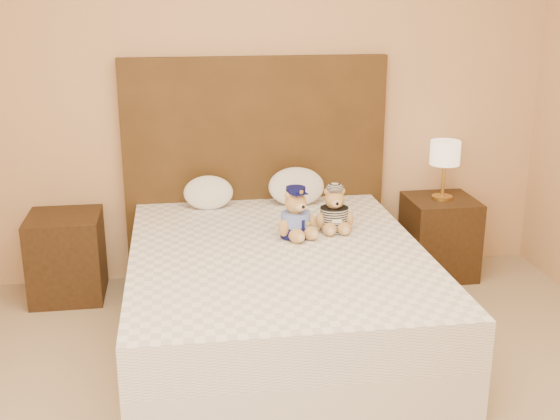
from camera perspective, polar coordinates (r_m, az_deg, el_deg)
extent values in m
cube|color=tan|center=(4.67, -2.13, 10.60)|extent=(4.00, 0.04, 2.70)
cube|color=white|center=(4.00, -0.18, -8.60)|extent=(1.60, 2.00, 0.30)
cube|color=white|center=(3.89, -0.18, -4.96)|extent=(1.60, 2.00, 0.25)
cube|color=#4B3116|center=(4.74, -1.99, 3.32)|extent=(1.75, 0.08, 1.50)
cube|color=#392312|center=(4.71, -16.94, -3.63)|extent=(0.45, 0.45, 0.55)
cube|color=#392312|center=(4.98, 12.80, -2.12)|extent=(0.45, 0.45, 0.55)
cylinder|color=gold|center=(4.89, 13.03, 1.02)|extent=(0.14, 0.14, 0.02)
cylinder|color=gold|center=(4.86, 13.13, 2.49)|extent=(0.02, 0.02, 0.26)
cylinder|color=beige|center=(4.82, 13.28, 4.56)|extent=(0.20, 0.20, 0.16)
ellipsoid|color=white|center=(4.56, -5.84, 1.54)|extent=(0.32, 0.21, 0.23)
ellipsoid|color=white|center=(4.62, 1.34, 2.06)|extent=(0.37, 0.24, 0.26)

